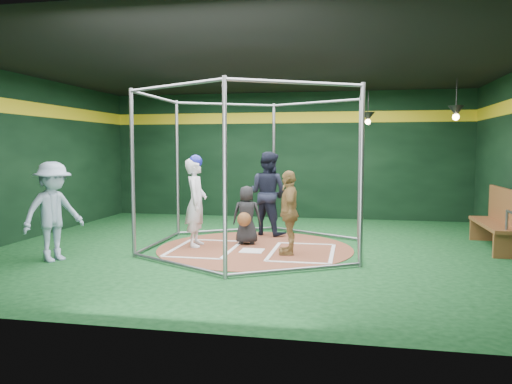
% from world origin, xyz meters
% --- Properties ---
extents(room_shell, '(10.10, 9.10, 3.53)m').
position_xyz_m(room_shell, '(0.00, 0.01, 1.75)').
color(room_shell, '#0C3816').
rests_on(room_shell, ground).
extents(clay_disc, '(3.80, 3.80, 0.01)m').
position_xyz_m(clay_disc, '(0.00, 0.00, 0.01)').
color(clay_disc, brown).
rests_on(clay_disc, ground).
extents(home_plate, '(0.43, 0.43, 0.01)m').
position_xyz_m(home_plate, '(0.00, -0.30, 0.02)').
color(home_plate, white).
rests_on(home_plate, clay_disc).
extents(batter_box_left, '(1.17, 1.77, 0.01)m').
position_xyz_m(batter_box_left, '(-0.95, -0.25, 0.02)').
color(batter_box_left, white).
rests_on(batter_box_left, clay_disc).
extents(batter_box_right, '(1.17, 1.77, 0.01)m').
position_xyz_m(batter_box_right, '(0.95, -0.25, 0.02)').
color(batter_box_right, white).
rests_on(batter_box_right, clay_disc).
extents(batting_cage, '(4.05, 4.67, 3.00)m').
position_xyz_m(batting_cage, '(-0.00, -0.00, 1.50)').
color(batting_cage, gray).
rests_on(batting_cage, ground).
extents(pendant_lamp_near, '(0.34, 0.34, 0.90)m').
position_xyz_m(pendant_lamp_near, '(2.20, 3.60, 2.74)').
color(pendant_lamp_near, black).
rests_on(pendant_lamp_near, room_shell).
extents(pendant_lamp_far, '(0.34, 0.34, 0.90)m').
position_xyz_m(pendant_lamp_far, '(4.00, 2.00, 2.74)').
color(pendant_lamp_far, black).
rests_on(pendant_lamp_far, room_shell).
extents(batter_figure, '(0.49, 0.68, 1.81)m').
position_xyz_m(batter_figure, '(-1.18, -0.03, 0.91)').
color(batter_figure, silver).
rests_on(batter_figure, clay_disc).
extents(visitor_leopard, '(0.51, 0.95, 1.54)m').
position_xyz_m(visitor_leopard, '(0.71, -0.40, 0.78)').
color(visitor_leopard, tan).
rests_on(visitor_leopard, clay_disc).
extents(catcher_figure, '(0.62, 0.62, 1.19)m').
position_xyz_m(catcher_figure, '(-0.25, 0.36, 0.60)').
color(catcher_figure, black).
rests_on(catcher_figure, clay_disc).
extents(umpire, '(1.11, 1.01, 1.86)m').
position_xyz_m(umpire, '(-0.01, 1.55, 0.94)').
color(umpire, black).
rests_on(umpire, clay_disc).
extents(bystander_blue, '(1.07, 1.28, 1.72)m').
position_xyz_m(bystander_blue, '(-3.22, -1.71, 0.86)').
color(bystander_blue, '#8EA4BC').
rests_on(bystander_blue, ground).
extents(dugout_bench, '(0.47, 2.03, 1.18)m').
position_xyz_m(dugout_bench, '(4.64, 0.89, 0.60)').
color(dugout_bench, brown).
rests_on(dugout_bench, ground).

